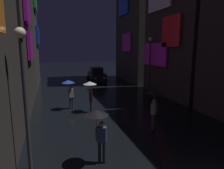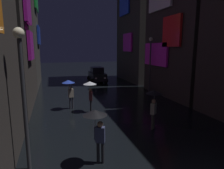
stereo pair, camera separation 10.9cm
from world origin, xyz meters
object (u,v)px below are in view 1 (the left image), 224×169
at_px(pedestrian_foreground_right_clear, 90,88).
at_px(streetlamp_right_far, 150,58).
at_px(pedestrian_foreground_left_blue, 69,86).
at_px(pedestrian_midstreet_left_black, 98,122).
at_px(pedestrian_midstreet_centre_black, 155,98).
at_px(car_distant, 96,75).
at_px(streetlamp_left_near, 24,84).

relative_size(pedestrian_foreground_right_clear, streetlamp_right_far, 0.40).
height_order(pedestrian_foreground_left_blue, pedestrian_midstreet_left_black, same).
bearing_deg(pedestrian_midstreet_left_black, pedestrian_midstreet_centre_black, 33.38).
relative_size(car_distant, streetlamp_right_far, 0.79).
bearing_deg(pedestrian_midstreet_left_black, pedestrian_foreground_right_clear, 81.48).
bearing_deg(streetlamp_left_near, pedestrian_midstreet_centre_black, 19.07).
bearing_deg(pedestrian_midstreet_centre_black, streetlamp_left_near, -160.93).
xyz_separation_m(pedestrian_midstreet_left_black, pedestrian_foreground_right_clear, (0.93, 6.22, 0.00)).
distance_m(pedestrian_foreground_right_clear, streetlamp_right_far, 8.03).
height_order(pedestrian_foreground_right_clear, streetlamp_left_near, streetlamp_left_near).
bearing_deg(pedestrian_foreground_left_blue, pedestrian_midstreet_left_black, -87.17).
xyz_separation_m(pedestrian_midstreet_left_black, streetlamp_right_far, (7.57, 10.42, 1.68)).
height_order(pedestrian_midstreet_left_black, streetlamp_left_near, streetlamp_left_near).
bearing_deg(pedestrian_foreground_left_blue, car_distant, 67.82).
relative_size(pedestrian_foreground_left_blue, pedestrian_midstreet_left_black, 1.00).
distance_m(pedestrian_midstreet_centre_black, car_distant, 15.91).
relative_size(pedestrian_foreground_left_blue, streetlamp_left_near, 0.43).
bearing_deg(pedestrian_foreground_right_clear, streetlamp_right_far, 32.32).
relative_size(pedestrian_midstreet_left_black, streetlamp_right_far, 0.40).
bearing_deg(pedestrian_midstreet_centre_black, pedestrian_foreground_left_blue, 129.57).
bearing_deg(pedestrian_foreground_left_blue, streetlamp_left_near, -106.51).
height_order(pedestrian_foreground_left_blue, pedestrian_foreground_right_clear, same).
height_order(streetlamp_left_near, streetlamp_right_far, streetlamp_right_far).
xyz_separation_m(pedestrian_midstreet_left_black, car_distant, (4.13, 18.31, -0.74)).
relative_size(car_distant, streetlamp_left_near, 0.84).
distance_m(streetlamp_left_near, streetlamp_right_far, 14.22).
distance_m(pedestrian_midstreet_left_black, pedestrian_foreground_right_clear, 6.29).
bearing_deg(pedestrian_midstreet_centre_black, pedestrian_foreground_right_clear, 125.83).
bearing_deg(pedestrian_foreground_left_blue, pedestrian_midstreet_centre_black, -50.43).
xyz_separation_m(car_distant, streetlamp_left_near, (-6.56, -18.00, 2.23)).
xyz_separation_m(pedestrian_foreground_left_blue, streetlamp_right_far, (7.93, 3.11, 1.68)).
bearing_deg(streetlamp_left_near, streetlamp_right_far, 45.31).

